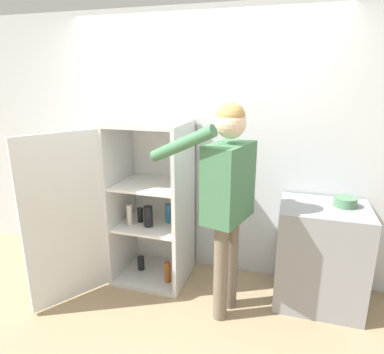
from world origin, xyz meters
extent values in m
plane|color=tan|center=(0.00, 0.00, 0.00)|extent=(12.00, 12.00, 0.00)
cube|color=silver|center=(0.00, 0.98, 1.27)|extent=(7.00, 0.06, 2.55)
cube|color=silver|center=(-0.38, 0.62, 0.02)|extent=(0.69, 0.63, 0.04)
cube|color=silver|center=(-0.38, 0.62, 1.53)|extent=(0.69, 0.63, 0.04)
cube|color=white|center=(-0.38, 0.91, 0.78)|extent=(0.69, 0.03, 1.48)
cube|color=silver|center=(-0.70, 0.62, 0.78)|extent=(0.03, 0.63, 1.48)
cube|color=silver|center=(-0.05, 0.62, 0.78)|extent=(0.04, 0.63, 1.48)
cube|color=white|center=(-0.38, 0.62, 0.56)|extent=(0.62, 0.56, 0.02)
cube|color=white|center=(-0.38, 0.62, 0.96)|extent=(0.62, 0.56, 0.02)
cube|color=silver|center=(-0.93, 0.03, 0.78)|extent=(0.41, 0.60, 1.48)
cylinder|color=black|center=(-0.50, 0.60, 0.64)|extent=(0.05, 0.05, 0.14)
cylinder|color=beige|center=(-0.57, 0.52, 0.67)|extent=(0.06, 0.06, 0.20)
cylinder|color=#9E4C19|center=(-0.18, 0.48, 0.14)|extent=(0.06, 0.06, 0.21)
cylinder|color=black|center=(-0.52, 0.61, 0.10)|extent=(0.07, 0.07, 0.14)
cylinder|color=black|center=(-0.38, 0.53, 0.67)|extent=(0.08, 0.08, 0.20)
cylinder|color=teal|center=(-0.23, 0.67, 0.66)|extent=(0.06, 0.06, 0.18)
cylinder|color=#726656|center=(0.39, 0.18, 0.43)|extent=(0.12, 0.12, 0.85)
cylinder|color=#726656|center=(0.44, 0.35, 0.43)|extent=(0.12, 0.12, 0.85)
cube|color=#3F724C|center=(0.42, 0.26, 1.16)|extent=(0.37, 0.50, 0.60)
sphere|color=beige|center=(0.42, 0.26, 1.61)|extent=(0.23, 0.23, 0.23)
sphere|color=#AD894C|center=(0.42, 0.26, 1.65)|extent=(0.22, 0.22, 0.22)
cylinder|color=#3F724C|center=(0.10, 0.09, 1.47)|extent=(0.56, 0.24, 0.32)
cylinder|color=#3F724C|center=(0.49, 0.51, 1.13)|extent=(0.09, 0.09, 0.57)
cube|color=gray|center=(1.17, 0.64, 0.45)|extent=(0.72, 0.58, 0.90)
cylinder|color=#517F5B|center=(1.32, 0.70, 0.94)|extent=(0.18, 0.18, 0.08)
camera|label=1|loc=(0.87, -2.21, 1.93)|focal=32.00mm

